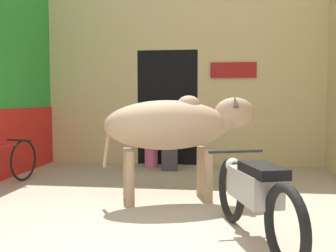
{
  "coord_description": "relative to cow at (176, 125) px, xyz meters",
  "views": [
    {
      "loc": [
        0.72,
        -3.35,
        1.32
      ],
      "look_at": [
        0.03,
        2.0,
        0.95
      ],
      "focal_mm": 42.0,
      "sensor_mm": 36.0,
      "label": 1
    }
  ],
  "objects": [
    {
      "name": "ground_plane",
      "position": [
        -0.18,
        -1.64,
        -0.98
      ],
      "size": [
        30.0,
        30.0,
        0.0
      ],
      "primitive_type": "plane",
      "color": "tan"
    },
    {
      "name": "wall_back_with_doorway",
      "position": [
        -0.27,
        3.04,
        0.78
      ],
      "size": [
        5.51,
        0.93,
        4.13
      ],
      "color": "#D1BC84",
      "rests_on": "ground_plane"
    },
    {
      "name": "cow",
      "position": [
        0.0,
        0.0,
        0.0
      ],
      "size": [
        2.04,
        1.15,
        1.37
      ],
      "color": "tan",
      "rests_on": "ground_plane"
    },
    {
      "name": "motorcycle_near",
      "position": [
        0.87,
        -1.38,
        -0.53
      ],
      "size": [
        0.76,
        1.88,
        0.79
      ],
      "color": "black",
      "rests_on": "ground_plane"
    },
    {
      "name": "bicycle",
      "position": [
        -2.63,
        0.43,
        -0.64
      ],
      "size": [
        0.44,
        1.67,
        0.68
      ],
      "color": "black",
      "rests_on": "ground_plane"
    },
    {
      "name": "shopkeeper_seated",
      "position": [
        -0.34,
        2.22,
        -0.36
      ],
      "size": [
        0.41,
        0.33,
        1.18
      ],
      "color": "#3D3842",
      "rests_on": "ground_plane"
    },
    {
      "name": "plastic_stool",
      "position": [
        -0.75,
        2.44,
        -0.76
      ],
      "size": [
        0.36,
        0.36,
        0.42
      ],
      "color": "#DB6093",
      "rests_on": "ground_plane"
    }
  ]
}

